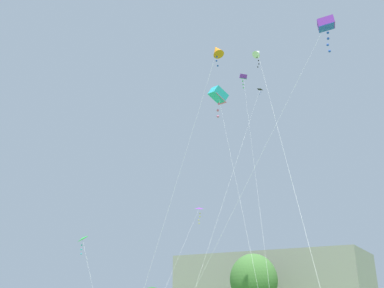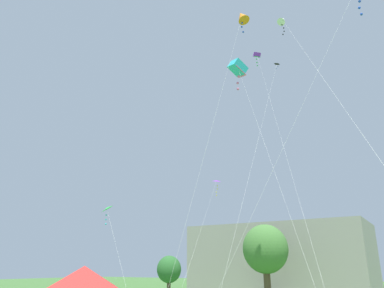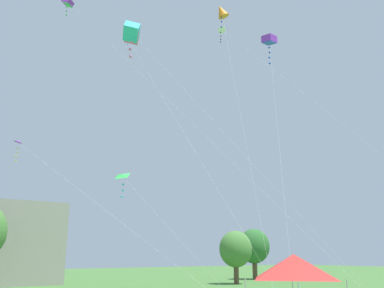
{
  "view_description": "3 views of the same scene",
  "coord_description": "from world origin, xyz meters",
  "views": [
    {
      "loc": [
        9.33,
        -8.99,
        3.31
      ],
      "look_at": [
        -3.67,
        12.76,
        12.7
      ],
      "focal_mm": 40.0,
      "sensor_mm": 36.0,
      "label": 1
    },
    {
      "loc": [
        5.7,
        -5.89,
        3.67
      ],
      "look_at": [
        -7.83,
        16.25,
        12.22
      ],
      "focal_mm": 35.0,
      "sensor_mm": 36.0,
      "label": 2
    },
    {
      "loc": [
        -20.55,
        -5.94,
        3.7
      ],
      "look_at": [
        -6.16,
        14.4,
        10.15
      ],
      "focal_mm": 40.0,
      "sensor_mm": 36.0,
      "label": 3
    }
  ],
  "objects": [
    {
      "name": "kite_cyan_box_6",
      "position": [
        -6.57,
        22.27,
        21.03
      ],
      "size": [
        10.53,
        15.44,
        21.9
      ],
      "color": "silver",
      "rests_on": "ground"
    },
    {
      "name": "kite_green_delta_3",
      "position": [
        -11.75,
        12.05,
        7.18
      ],
      "size": [
        6.34,
        3.53,
        7.57
      ],
      "color": "silver",
      "rests_on": "ground"
    },
    {
      "name": "kite_orange_diamond_5",
      "position": [
        -2.99,
        15.21,
        20.67
      ],
      "size": [
        2.93,
        7.17,
        21.33
      ],
      "color": "silver",
      "rests_on": "ground"
    },
    {
      "name": "kite_white_diamond_4",
      "position": [
        -0.83,
        17.82,
        21.18
      ],
      "size": [
        8.88,
        18.3,
        21.8
      ],
      "color": "silver",
      "rests_on": "ground"
    },
    {
      "name": "kite_purple_box_2",
      "position": [
        -8.57,
        32.94,
        28.62
      ],
      "size": [
        12.33,
        25.8,
        29.28
      ],
      "color": "silver",
      "rests_on": "ground"
    },
    {
      "name": "kite_purple_delta_7",
      "position": [
        -12.67,
        29.22,
        12.3
      ],
      "size": [
        7.92,
        20.53,
        12.72
      ],
      "color": "silver",
      "rests_on": "ground"
    },
    {
      "name": "kite_black_delta_0",
      "position": [
        -4.33,
        26.21,
        21.94
      ],
      "size": [
        1.66,
        18.2,
        23.43
      ],
      "color": "silver",
      "rests_on": "ground"
    },
    {
      "name": "kite_purple_box_1",
      "position": [
        4.43,
        17.72,
        21.76
      ],
      "size": [
        8.87,
        9.21,
        22.26
      ],
      "color": "silver",
      "rests_on": "ground"
    },
    {
      "name": "tree_near_right",
      "position": [
        -12.9,
        43.32,
        5.93
      ],
      "size": [
        6.08,
        5.47,
        9.17
      ],
      "color": "brown",
      "rests_on": "ground"
    }
  ]
}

